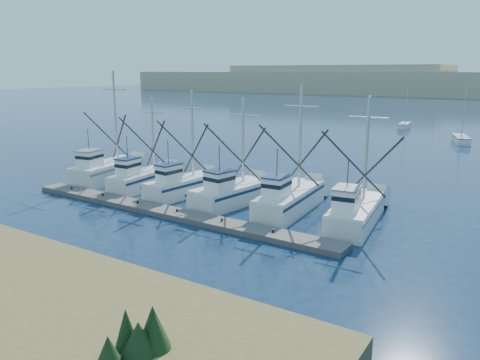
# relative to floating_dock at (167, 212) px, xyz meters

# --- Properties ---
(ground) EXTENTS (500.00, 500.00, 0.00)m
(ground) POSITION_rel_floating_dock_xyz_m (6.56, -5.72, -0.19)
(ground) COLOR #0C2236
(ground) RESTS_ON ground
(floating_dock) EXTENTS (27.83, 2.35, 0.37)m
(floating_dock) POSITION_rel_floating_dock_xyz_m (0.00, 0.00, 0.00)
(floating_dock) COLOR #5E5854
(floating_dock) RESTS_ON ground
(trawler_fleet) EXTENTS (28.27, 8.68, 10.35)m
(trawler_fleet) POSITION_rel_floating_dock_xyz_m (0.17, 4.96, 0.81)
(trawler_fleet) COLOR silver
(trawler_fleet) RESTS_ON ground
(sailboat_near) EXTENTS (3.47, 6.66, 8.10)m
(sailboat_near) POSITION_rel_floating_dock_xyz_m (12.83, 50.21, 0.31)
(sailboat_near) COLOR silver
(sailboat_near) RESTS_ON ground
(sailboat_far) EXTENTS (2.10, 5.55, 8.10)m
(sailboat_far) POSITION_rel_floating_dock_xyz_m (1.38, 63.90, 0.32)
(sailboat_far) COLOR silver
(sailboat_far) RESTS_ON ground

